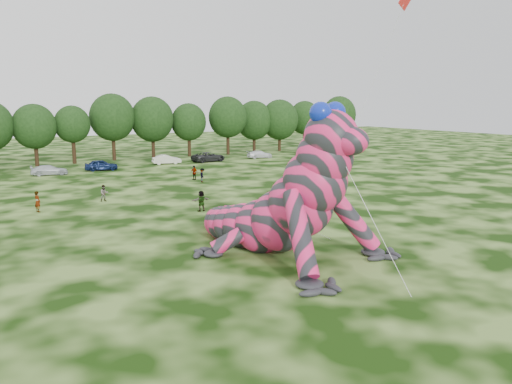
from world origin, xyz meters
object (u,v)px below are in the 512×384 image
object	(u,v)px
flying_kite	(398,19)
tree_11	(153,128)
car_3	(49,170)
spectator_5	(201,201)
tree_16	(304,125)
car_5	(167,159)
spectator_1	(104,193)
spectator_3	(194,173)
tree_14	(254,126)
tree_12	(189,130)
inflatable_gecko	(264,178)
tree_15	(280,125)
car_4	(101,165)
spectator_0	(38,202)
car_6	(209,157)
tree_10	(113,127)
car_7	(260,154)
tree_17	(339,122)
tree_13	(228,126)
spectator_2	(202,175)
tree_8	(35,135)
tree_9	(73,135)

from	to	relation	value
flying_kite	tree_11	xyz separation A→B (m)	(-1.72, 50.92, -10.32)
car_3	spectator_5	size ratio (longest dim) A/B	2.50
flying_kite	tree_16	size ratio (longest dim) A/B	1.89
car_5	spectator_1	distance (m)	28.35
spectator_3	tree_14	bearing A→B (deg)	107.86
flying_kite	tree_12	distance (m)	51.82
inflatable_gecko	tree_15	size ratio (longest dim) A/B	1.93
car_3	car_4	bearing A→B (deg)	-75.99
tree_11	spectator_0	distance (m)	41.06
spectator_1	spectator_0	bearing A→B (deg)	-163.20
flying_kite	car_6	size ratio (longest dim) A/B	3.27
tree_10	spectator_0	size ratio (longest dim) A/B	5.86
tree_11	car_7	world-z (taller)	tree_11
tree_10	spectator_1	bearing A→B (deg)	-106.80
tree_10	tree_17	bearing A→B (deg)	-2.46
spectator_0	spectator_5	xyz separation A→B (m)	(12.05, -6.79, -0.01)
tree_13	tree_16	bearing A→B (deg)	6.99
inflatable_gecko	tree_10	distance (m)	54.09
flying_kite	spectator_2	world-z (taller)	flying_kite
car_6	spectator_5	world-z (taller)	spectator_5
tree_8	spectator_5	bearing A→B (deg)	-79.01
spectator_1	tree_17	bearing A→B (deg)	30.83
tree_9	tree_10	world-z (taller)	tree_10
tree_12	car_7	xyz separation A→B (m)	(8.86, -8.54, -3.86)
tree_8	tree_13	distance (m)	31.36
tree_11	flying_kite	bearing A→B (deg)	-88.07
inflatable_gecko	spectator_3	size ratio (longest dim) A/B	10.76
car_5	tree_17	bearing A→B (deg)	-70.77
tree_13	tree_12	bearing A→B (deg)	175.08
tree_17	spectator_0	size ratio (longest dim) A/B	5.74
tree_13	spectator_0	world-z (taller)	tree_13
tree_11	spectator_5	bearing A→B (deg)	-104.07
spectator_2	tree_13	bearing A→B (deg)	-18.97
car_3	tree_11	bearing A→B (deg)	-51.05
car_3	car_7	size ratio (longest dim) A/B	1.04
flying_kite	spectator_5	size ratio (longest dim) A/B	9.94
car_5	tree_10	bearing A→B (deg)	39.53
flying_kite	car_4	xyz separation A→B (m)	(-12.90, 40.18, -14.61)
tree_8	tree_11	distance (m)	18.05
car_4	spectator_2	distance (m)	17.83
car_4	car_7	size ratio (longest dim) A/B	1.02
tree_14	tree_11	bearing A→B (deg)	-178.46
spectator_1	spectator_0	size ratio (longest dim) A/B	0.87
flying_kite	tree_12	xyz separation A→B (m)	(4.51, 50.46, -10.87)
tree_11	tree_15	xyz separation A→B (m)	(24.69, -0.42, -0.22)
tree_15	tree_10	bearing A→B (deg)	178.51
flying_kite	tree_15	size ratio (longest dim) A/B	1.84
car_4	spectator_2	world-z (taller)	spectator_2
tree_11	tree_14	world-z (taller)	tree_11
car_4	car_3	bearing A→B (deg)	108.01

